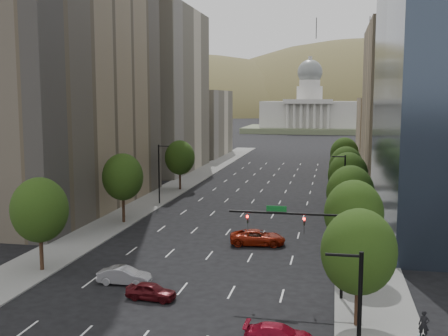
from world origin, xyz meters
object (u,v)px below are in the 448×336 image
Objects in this scene: car_maroon at (151,291)px; cyclist at (423,335)px; capitol at (309,114)px; traffic_signal at (311,235)px; car_red_far at (258,237)px; car_red_near at (279,335)px; car_silver at (124,276)px.

cyclist reaches higher than car_maroon.
car_maroon is (-1.76, -222.57, -7.89)m from capitol.
traffic_signal is 0.15× the size of capitol.
car_maroon is at bearing -166.89° from traffic_signal.
car_red_far is at bearing 112.74° from traffic_signal.
cyclist is at bearing -85.48° from capitol.
traffic_signal reaches higher than car_maroon.
capitol is 13.08× the size of car_red_near.
car_silver is (-14.20, 9.01, 0.08)m from car_red_near.
traffic_signal is at bearing -71.63° from car_maroon.
car_red_far is 2.47× the size of cyclist.
traffic_signal is 11.56m from cyclist.
cyclist is (13.76, -22.75, 0.13)m from car_red_far.
car_silver is at bearing 54.10° from car_maroon.
traffic_signal is at bearing -87.26° from capitol.
car_red_near is at bearing -159.87° from cyclist.
traffic_signal is 10.06m from car_red_near.
traffic_signal is 1.99× the size of car_red_near.
cyclist reaches higher than car_silver.
cyclist is (9.00, 1.12, 0.30)m from car_red_near.
car_maroon is 1.66× the size of cyclist.
capitol reaches higher than car_red_near.
traffic_signal reaches higher than car_red_far.
capitol is at bearing -2.24° from car_silver.
car_red_far is at bearing 134.21° from cyclist.
capitol reaches higher than cyclist.
car_red_near is (9.00, -228.57, -7.91)m from capitol.
car_red_far reaches higher than car_red_near.
capitol is (-10.53, 219.71, 3.40)m from traffic_signal.
cyclist is at bearing -46.04° from traffic_signal.
car_red_near is 1.89× the size of cyclist.
capitol is at bearing 92.74° from traffic_signal.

